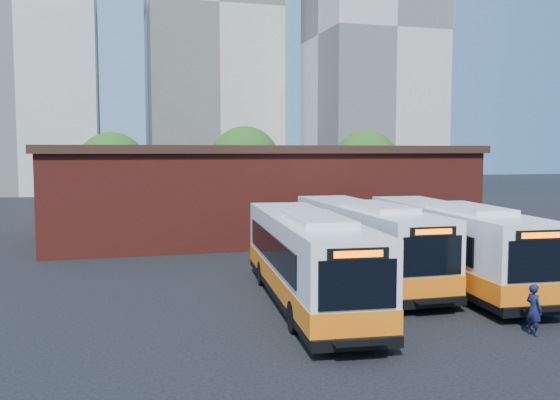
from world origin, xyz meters
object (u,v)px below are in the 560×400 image
object	(u,v)px
bus_east	(450,247)
transit_worker	(534,310)
bus_midwest	(307,262)
bus_mideast	(364,244)

from	to	relation	value
bus_east	transit_worker	xyz separation A→B (m)	(-1.50, -7.54, -0.84)
bus_midwest	transit_worker	size ratio (longest dim) A/B	8.01
bus_east	bus_midwest	bearing A→B (deg)	-162.62
bus_midwest	bus_mideast	world-z (taller)	bus_mideast
transit_worker	bus_midwest	bearing A→B (deg)	39.06
bus_mideast	bus_east	world-z (taller)	bus_east
bus_east	bus_mideast	bearing A→B (deg)	154.66
bus_mideast	bus_east	bearing A→B (deg)	-28.86
bus_midwest	bus_mideast	bearing A→B (deg)	47.14
bus_east	transit_worker	distance (m)	7.74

